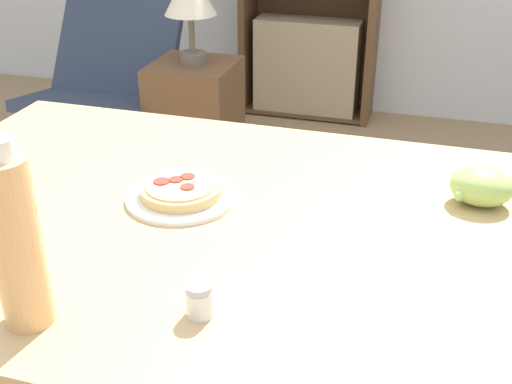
{
  "coord_description": "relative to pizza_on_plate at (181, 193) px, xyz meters",
  "views": [
    {
      "loc": [
        0.49,
        -1.01,
        1.34
      ],
      "look_at": [
        0.19,
        -0.0,
        0.79
      ],
      "focal_mm": 45.0,
      "sensor_mm": 36.0,
      "label": 1
    }
  ],
  "objects": [
    {
      "name": "dining_table",
      "position": [
        0.05,
        -0.05,
        -0.1
      ],
      "size": [
        1.31,
        0.95,
        0.73
      ],
      "color": "tan",
      "rests_on": "ground_plane"
    },
    {
      "name": "pizza_on_plate",
      "position": [
        0.0,
        0.0,
        0.0
      ],
      "size": [
        0.22,
        0.22,
        0.04
      ],
      "color": "white",
      "rests_on": "dining_table"
    },
    {
      "name": "grape_bunch",
      "position": [
        0.57,
        0.15,
        0.02
      ],
      "size": [
        0.12,
        0.1,
        0.08
      ],
      "color": "#A8CC66",
      "rests_on": "dining_table"
    },
    {
      "name": "drink_bottle",
      "position": [
        -0.07,
        -0.41,
        0.12
      ],
      "size": [
        0.07,
        0.07,
        0.29
      ],
      "color": "#EFB270",
      "rests_on": "dining_table"
    },
    {
      "name": "salt_shaker",
      "position": [
        0.17,
        -0.33,
        0.01
      ],
      "size": [
        0.04,
        0.04,
        0.06
      ],
      "color": "white",
      "rests_on": "dining_table"
    },
    {
      "name": "lounge_chair_near",
      "position": [
        -0.99,
        1.49,
        -0.46
      ],
      "size": [
        0.62,
        0.79,
        0.88
      ],
      "rotation": [
        0.0,
        0.0,
        0.05
      ],
      "color": "slate",
      "rests_on": "ground_plane"
    },
    {
      "name": "side_table",
      "position": [
        -0.52,
        1.36,
        -0.45
      ],
      "size": [
        0.34,
        0.34,
        0.58
      ],
      "color": "brown",
      "rests_on": "ground_plane"
    }
  ]
}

